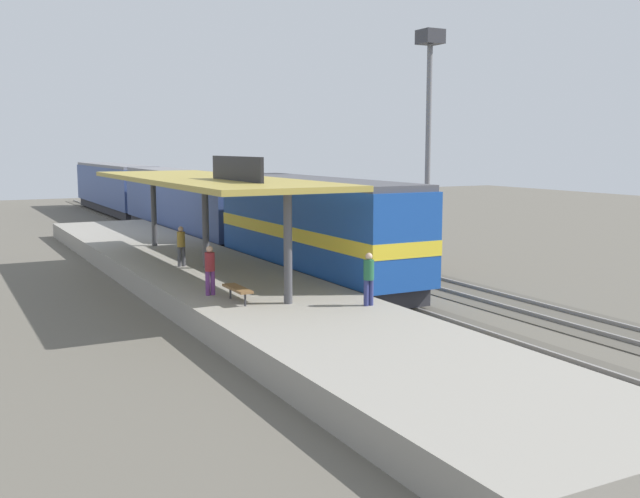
% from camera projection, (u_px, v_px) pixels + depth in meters
% --- Properties ---
extents(ground_plane, '(120.00, 120.00, 0.00)m').
position_uv_depth(ground_plane, '(343.00, 276.00, 34.24)').
color(ground_plane, '#5B564C').
extents(track_near, '(3.20, 110.00, 0.16)m').
position_uv_depth(track_near, '(304.00, 279.00, 33.31)').
color(track_near, '#4E4941').
rests_on(track_near, ground).
extents(track_far, '(3.20, 110.00, 0.16)m').
position_uv_depth(track_far, '(390.00, 271.00, 35.44)').
color(track_far, '#4E4941').
rests_on(track_far, ground).
extents(platform, '(6.00, 44.00, 0.90)m').
position_uv_depth(platform, '(207.00, 278.00, 31.13)').
color(platform, gray).
rests_on(platform, ground).
extents(station_canopy, '(5.20, 18.00, 4.70)m').
position_uv_depth(station_canopy, '(205.00, 181.00, 30.48)').
color(station_canopy, '#47474C').
rests_on(station_canopy, platform).
extents(platform_bench, '(0.44, 1.70, 0.50)m').
position_uv_depth(platform_bench, '(238.00, 289.00, 24.14)').
color(platform_bench, '#333338').
rests_on(platform_bench, platform).
extents(locomotive, '(2.93, 14.43, 4.44)m').
position_uv_depth(locomotive, '(314.00, 229.00, 32.18)').
color(locomotive, '#28282D').
rests_on(locomotive, track_near).
extents(passenger_carriage_front, '(2.90, 20.00, 4.24)m').
position_uv_depth(passenger_carriage_front, '(186.00, 203.00, 47.95)').
color(passenger_carriage_front, '#28282D').
rests_on(passenger_carriage_front, track_near).
extents(passenger_carriage_rear, '(2.90, 20.00, 4.24)m').
position_uv_depth(passenger_carriage_rear, '(115.00, 188.00, 66.17)').
color(passenger_carriage_rear, '#28282D').
rests_on(passenger_carriage_rear, track_near).
extents(freight_car, '(2.80, 12.00, 3.54)m').
position_uv_depth(freight_car, '(346.00, 223.00, 38.91)').
color(freight_car, '#28282D').
rests_on(freight_car, track_far).
extents(light_mast, '(1.10, 1.10, 11.70)m').
position_uv_depth(light_mast, '(429.00, 97.00, 37.10)').
color(light_mast, slate).
rests_on(light_mast, ground).
extents(person_waiting, '(0.34, 0.34, 1.71)m').
position_uv_depth(person_waiting, '(210.00, 268.00, 25.25)').
color(person_waiting, '#663375').
rests_on(person_waiting, platform).
extents(person_walking, '(0.34, 0.34, 1.71)m').
position_uv_depth(person_walking, '(181.00, 244.00, 31.35)').
color(person_walking, '#4C4C51').
rests_on(person_walking, platform).
extents(person_boarding, '(0.34, 0.34, 1.71)m').
position_uv_depth(person_boarding, '(369.00, 276.00, 23.59)').
color(person_boarding, navy).
rests_on(person_boarding, platform).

